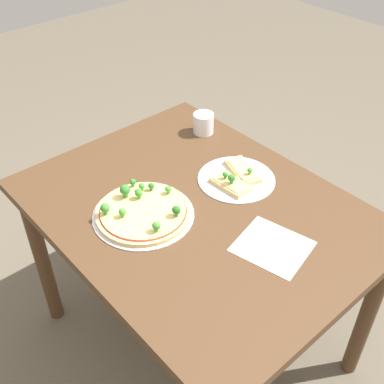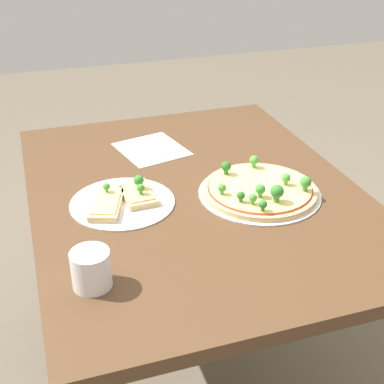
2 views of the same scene
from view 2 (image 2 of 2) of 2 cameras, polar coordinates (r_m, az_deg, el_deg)
ground_plane at (r=1.98m, az=0.20°, el=-19.43°), size 8.00×8.00×0.00m
dining_table at (r=1.54m, az=0.24°, el=-2.98°), size 1.16×0.89×0.76m
pizza_tray_whole at (r=1.47m, az=7.27°, el=0.25°), size 0.34×0.34×0.07m
pizza_tray_slice at (r=1.43m, az=-7.41°, el=-0.76°), size 0.28×0.28×0.06m
drinking_cup at (r=1.14m, az=-10.70°, el=-8.08°), size 0.08×0.08×0.08m
paper_menu at (r=1.73m, az=-4.35°, el=4.60°), size 0.25×0.23×0.00m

